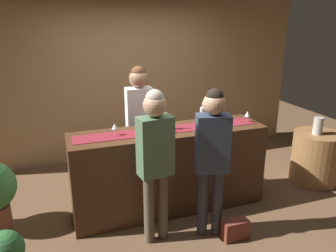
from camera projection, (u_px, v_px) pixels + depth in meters
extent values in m
plane|color=brown|center=(169.00, 206.00, 4.22)|extent=(10.00, 10.00, 0.00)
cube|color=tan|center=(130.00, 71.00, 5.48)|extent=(6.00, 0.12, 2.90)
cube|color=#472B19|center=(169.00, 169.00, 4.07)|extent=(2.34, 0.60, 1.02)
cube|color=maroon|center=(169.00, 130.00, 3.91)|extent=(2.23, 0.28, 0.01)
cylinder|color=#B2C6C1|center=(203.00, 116.00, 4.10)|extent=(0.07, 0.07, 0.21)
cylinder|color=#B2C6C1|center=(203.00, 105.00, 4.06)|extent=(0.03, 0.03, 0.08)
cylinder|color=black|center=(203.00, 101.00, 4.04)|extent=(0.03, 0.03, 0.02)
cylinder|color=brown|center=(149.00, 125.00, 3.75)|extent=(0.07, 0.07, 0.21)
cylinder|color=brown|center=(148.00, 113.00, 3.71)|extent=(0.03, 0.03, 0.08)
cylinder|color=black|center=(148.00, 109.00, 3.69)|extent=(0.03, 0.03, 0.02)
cylinder|color=#194723|center=(163.00, 121.00, 3.88)|extent=(0.07, 0.07, 0.21)
cylinder|color=#194723|center=(163.00, 110.00, 3.83)|extent=(0.03, 0.03, 0.08)
cylinder|color=black|center=(163.00, 106.00, 3.82)|extent=(0.03, 0.03, 0.02)
cylinder|color=silver|center=(115.00, 135.00, 3.72)|extent=(0.06, 0.06, 0.00)
cylinder|color=silver|center=(115.00, 132.00, 3.70)|extent=(0.01, 0.01, 0.08)
cone|color=silver|center=(115.00, 126.00, 3.68)|extent=(0.07, 0.07, 0.06)
cylinder|color=silver|center=(247.00, 122.00, 4.20)|extent=(0.06, 0.06, 0.00)
cylinder|color=silver|center=(247.00, 119.00, 4.18)|extent=(0.01, 0.01, 0.08)
cone|color=silver|center=(247.00, 114.00, 4.16)|extent=(0.07, 0.07, 0.06)
cylinder|color=#26262B|center=(146.00, 161.00, 4.58)|extent=(0.11, 0.11, 0.80)
cylinder|color=#26262B|center=(135.00, 163.00, 4.53)|extent=(0.11, 0.11, 0.80)
cube|color=white|center=(139.00, 112.00, 4.34)|extent=(0.35, 0.21, 0.63)
sphere|color=#9E7051|center=(138.00, 78.00, 4.20)|extent=(0.24, 0.24, 0.24)
sphere|color=brown|center=(138.00, 73.00, 4.18)|extent=(0.19, 0.19, 0.19)
cylinder|color=#33333D|center=(203.00, 203.00, 3.58)|extent=(0.11, 0.11, 0.76)
cylinder|color=#33333D|center=(217.00, 202.00, 3.59)|extent=(0.11, 0.11, 0.76)
cube|color=#2D384C|center=(213.00, 143.00, 3.37)|extent=(0.38, 0.29, 0.60)
sphere|color=tan|center=(214.00, 104.00, 3.24)|extent=(0.23, 0.23, 0.23)
sphere|color=black|center=(215.00, 97.00, 3.22)|extent=(0.18, 0.18, 0.18)
cylinder|color=brown|center=(149.00, 209.00, 3.45)|extent=(0.11, 0.11, 0.77)
cylinder|color=brown|center=(163.00, 206.00, 3.52)|extent=(0.11, 0.11, 0.77)
cube|color=#4C6B4C|center=(155.00, 146.00, 3.27)|extent=(0.36, 0.24, 0.61)
sphere|color=tan|center=(155.00, 105.00, 3.14)|extent=(0.23, 0.23, 0.23)
sphere|color=#AD9E8E|center=(155.00, 99.00, 3.12)|extent=(0.18, 0.18, 0.18)
cylinder|color=olive|center=(316.00, 157.00, 4.77)|extent=(0.68, 0.68, 0.74)
cylinder|color=#B7B2A8|center=(318.00, 126.00, 4.59)|extent=(0.13, 0.13, 0.24)
sphere|color=#2D6633|center=(5.00, 249.00, 2.94)|extent=(0.34, 0.34, 0.34)
cube|color=brown|center=(235.00, 229.00, 3.57)|extent=(0.28, 0.14, 0.22)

